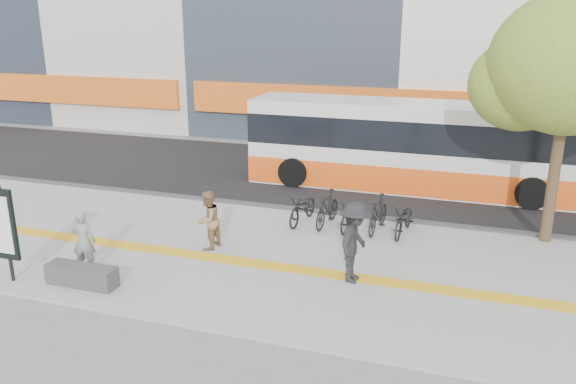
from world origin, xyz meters
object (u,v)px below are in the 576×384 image
(signboard, at_px, (5,226))
(pedestrian_dark, at_px, (355,242))
(bench, at_px, (82,275))
(pedestrian_tan, at_px, (208,220))
(seated_woman, at_px, (84,241))
(street_tree, at_px, (568,66))
(bus, at_px, (411,148))

(signboard, xyz_separation_m, pedestrian_dark, (7.15, 2.36, -0.38))
(bench, bearing_deg, pedestrian_dark, 20.29)
(pedestrian_tan, height_order, pedestrian_dark, pedestrian_dark)
(bench, distance_m, seated_woman, 0.88)
(bench, relative_size, pedestrian_tan, 1.07)
(bench, height_order, seated_woman, seated_woman)
(pedestrian_dark, bearing_deg, street_tree, -40.86)
(street_tree, distance_m, bus, 6.22)
(street_tree, height_order, seated_woman, street_tree)
(bus, height_order, pedestrian_dark, bus)
(pedestrian_tan, bearing_deg, bench, -23.43)
(seated_woman, height_order, pedestrian_tan, pedestrian_tan)
(pedestrian_dark, bearing_deg, pedestrian_tan, 86.31)
(bench, distance_m, bus, 11.38)
(signboard, relative_size, pedestrian_dark, 1.21)
(bench, height_order, pedestrian_dark, pedestrian_dark)
(pedestrian_tan, bearing_deg, bus, 158.72)
(seated_woman, bearing_deg, bench, 104.60)
(pedestrian_tan, bearing_deg, pedestrian_dark, 89.51)
(signboard, distance_m, pedestrian_dark, 7.54)
(signboard, relative_size, street_tree, 0.35)
(street_tree, bearing_deg, signboard, -150.93)
(bus, bearing_deg, pedestrian_tan, -120.45)
(bench, relative_size, pedestrian_dark, 0.88)
(street_tree, xyz_separation_m, pedestrian_tan, (-8.05, -3.32, -3.68))
(pedestrian_dark, bearing_deg, bench, 116.27)
(street_tree, height_order, pedestrian_tan, street_tree)
(bench, relative_size, seated_woman, 1.09)
(bus, bearing_deg, bench, -121.06)
(pedestrian_tan, distance_m, pedestrian_dark, 3.88)
(bus, relative_size, pedestrian_tan, 7.21)
(pedestrian_tan, relative_size, pedestrian_dark, 0.83)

